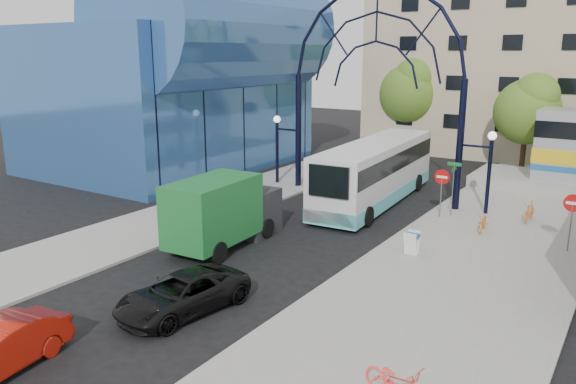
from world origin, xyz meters
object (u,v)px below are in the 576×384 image
Objects in this scene: bike_near_a at (483,222)px; bike_far_a at (397,382)px; bike_near_b at (530,212)px; tree_north_a at (529,108)px; black_suv at (183,294)px; tree_north_b at (411,90)px; city_bus at (376,171)px; do_not_enter_sign at (572,209)px; sandwich_board at (412,240)px; gateway_arch at (376,48)px; stop_sign at (442,181)px; green_truck at (225,211)px; street_name_sign at (454,177)px.

bike_far_a is (1.76, -14.74, 0.07)m from bike_near_a.
bike_near_b is 0.86× the size of bike_far_a.
tree_north_a is 1.52× the size of black_suv.
tree_north_b reaches higher than city_bus.
do_not_enter_sign reaches higher than bike_near_a.
bike_far_a is (3.42, -9.86, -0.12)m from sandwich_board.
city_bus reaches higher than black_suv.
bike_near_a is (1.14, -15.07, -4.05)m from tree_north_a.
gateway_arch is 11.25m from bike_near_a.
stop_sign is 4.53m from bike_near_b.
tree_north_a is 24.53m from green_truck.
black_suv is (-4.44, -8.94, -0.10)m from sandwich_board.
tree_north_a reaches higher than do_not_enter_sign.
bike_near_a is at bearing 20.84° from bike_far_a.
tree_north_b is at bearing 117.65° from street_name_sign.
street_name_sign is 4.67m from city_bus.
bike_near_b is (2.66, -12.24, -3.99)m from tree_north_a.
do_not_enter_sign is 10.91m from city_bus.
green_truck is 3.29× the size of bike_far_a.
street_name_sign reaches higher than black_suv.
bike_near_b is at bearing -52.08° from tree_north_b.
gateway_arch reaches higher than do_not_enter_sign.
sandwich_board is 5.16m from bike_near_a.
do_not_enter_sign is 0.20× the size of city_bus.
stop_sign is 2.53× the size of sandwich_board.
gateway_arch is 8.38m from street_name_sign.
tree_north_a is 1.11× the size of green_truck.
gateway_arch reaches higher than tree_north_a.
sandwich_board is 26.15m from tree_north_b.
gateway_arch reaches higher than bike_near_b.
tree_north_b is at bearing 101.10° from city_bus.
sandwich_board is 0.14× the size of tree_north_a.
gateway_arch is 7.12× the size of bike_far_a.
do_not_enter_sign is 1.49× the size of bike_near_a.
sandwich_board is at bearing 18.82° from green_truck.
tree_north_a reaches higher than bike_near_a.
city_bus is 10.65m from green_truck.
tree_north_a is at bearing 67.50° from green_truck.
do_not_enter_sign is 6.85m from sandwich_board.
bike_near_b is at bearing 14.83° from bike_far_a.
gateway_arch is 2.95× the size of black_suv.
do_not_enter_sign is at bearing -53.26° from tree_north_b.
do_not_enter_sign is 14.09m from bike_far_a.
green_truck reaches higher than sandwich_board.
bike_near_b is at bearing 16.82° from street_name_sign.
tree_north_b is (-9.08, 17.33, 3.14)m from street_name_sign.
bike_near_b is (8.18, 0.39, -1.18)m from city_bus.
tree_north_a is at bearing 84.58° from stop_sign.
black_suv is at bearing -104.54° from street_name_sign.
tree_north_a is at bearing -21.80° from tree_north_b.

